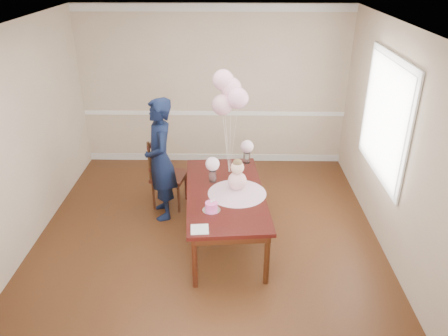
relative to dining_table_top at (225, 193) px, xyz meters
The scene contains 50 objects.
floor 0.74m from the dining_table_top, 165.77° to the right, with size 4.50×5.00×0.00m, color #361C0D.
ceiling 2.02m from the dining_table_top, 165.77° to the right, with size 4.50×5.00×0.02m, color white.
wall_back 2.54m from the dining_table_top, 95.48° to the left, with size 4.50×0.02×2.70m, color tan.
wall_front 2.65m from the dining_table_top, 95.23° to the right, with size 4.50×0.02×2.70m, color tan.
wall_left 2.57m from the dining_table_top, behind, with size 0.02×5.00×2.70m, color tan.
wall_right 2.12m from the dining_table_top, ahead, with size 0.02×5.00×2.70m, color tan.
chair_rail_trim 2.45m from the dining_table_top, 95.50° to the left, with size 4.50×0.02×0.07m, color white.
crown_molding 3.12m from the dining_table_top, 95.50° to the left, with size 4.50×0.02×0.12m, color silver.
baseboard_trim 2.52m from the dining_table_top, 95.50° to the left, with size 4.50×0.02×0.12m, color silver.
window_frame 2.21m from the dining_table_top, 12.46° to the left, with size 0.02×1.66×1.56m, color white.
window_blinds 2.20m from the dining_table_top, 12.57° to the left, with size 0.01×1.50×1.40m, color silver.
dining_table_top is the anchor object (origin of this frame).
table_apron 0.07m from the dining_table_top, ahead, with size 0.86×1.82×0.10m, color black.
table_leg_fl 1.03m from the dining_table_top, 109.56° to the right, with size 0.07×0.07×0.67m, color black.
table_leg_fr 1.03m from the dining_table_top, 60.49° to the right, with size 0.07×0.07×0.67m, color black.
table_leg_bl 1.03m from the dining_table_top, 119.51° to the left, with size 0.07×0.07×0.67m, color black.
table_leg_br 1.03m from the dining_table_top, 70.44° to the left, with size 0.07×0.07×0.67m, color black.
baby_skirt 0.17m from the dining_table_top, 13.46° to the right, with size 0.73×0.73×0.10m, color #D79EB7.
baby_torso 0.25m from the dining_table_top, 13.46° to the right, with size 0.23×0.23×0.23m, color #FFA1CF.
baby_head 0.41m from the dining_table_top, 13.46° to the right, with size 0.16×0.16×0.16m, color beige.
baby_hair 0.46m from the dining_table_top, 13.46° to the right, with size 0.11×0.11×0.11m, color brown.
cake_platter 0.47m from the dining_table_top, 108.99° to the right, with size 0.21×0.21×0.01m, color silver.
birthday_cake 0.48m from the dining_table_top, 108.99° to the right, with size 0.14×0.14×0.10m, color #F14CA6.
cake_flower_a 0.49m from the dining_table_top, 108.99° to the right, with size 0.03×0.03×0.03m, color white.
cake_flower_b 0.46m from the dining_table_top, 106.60° to the right, with size 0.03×0.03×0.03m, color white.
rose_vase_near 0.34m from the dining_table_top, 121.54° to the left, with size 0.10×0.10×0.15m, color white.
roses_near 0.42m from the dining_table_top, 121.54° to the left, with size 0.18×0.18×0.18m, color white.
rose_vase_far 0.90m from the dining_table_top, 70.89° to the left, with size 0.10×0.10×0.15m, color white.
roses_far 0.93m from the dining_table_top, 70.89° to the left, with size 0.18×0.18×0.18m, color silver.
napkin 0.88m from the dining_table_top, 107.40° to the right, with size 0.19×0.19×0.01m, color silver.
balloon_weight 0.54m from the dining_table_top, 84.67° to the left, with size 0.04×0.04×0.02m, color silver.
balloon_a 1.11m from the dining_table_top, 94.98° to the left, with size 0.27×0.27×0.27m, color #DE9DAE.
balloon_b 1.19m from the dining_table_top, 73.17° to the left, with size 0.27×0.27×0.27m, color #F5ADCE.
balloon_c 1.33m from the dining_table_top, 84.52° to the left, with size 0.27×0.27×0.27m, color #FFB4CB.
balloon_d 1.42m from the dining_table_top, 93.27° to the left, with size 0.27×0.27×0.27m, color #FFB4CD.
balloon_ribbon_a 0.69m from the dining_table_top, 89.78° to the left, with size 0.00×0.00×0.80m, color white.
balloon_ribbon_b 0.71m from the dining_table_top, 79.03° to the left, with size 0.00×0.00×0.90m, color silver.
balloon_ribbon_c 0.79m from the dining_table_top, 84.59° to the left, with size 0.00×0.00×1.00m, color white.
balloon_ribbon_d 0.82m from the dining_table_top, 89.36° to the left, with size 0.00×0.00×1.09m, color white.
dining_chair_seat 1.23m from the dining_table_top, 133.36° to the left, with size 0.46×0.46×0.05m, color #36150E.
chair_leg_fl 1.36m from the dining_table_top, 145.27° to the left, with size 0.04×0.04×0.45m, color black.
chair_leg_fr 1.06m from the dining_table_top, 135.97° to the left, with size 0.04×0.04×0.45m, color #32170D.
chair_leg_bl 1.55m from the dining_table_top, 131.69° to the left, with size 0.04×0.04×0.45m, color #38140F.
chair_leg_br 1.28m from the dining_table_top, 120.61° to the left, with size 0.04×0.04×0.45m, color black.
chair_back_post_l 1.30m from the dining_table_top, 145.65° to the left, with size 0.04×0.04×0.59m, color #3C2010.
chair_back_post_r 1.49m from the dining_table_top, 132.18° to the left, with size 0.04×0.04×0.59m, color #38170F.
chair_slat_low 1.39m from the dining_table_top, 138.45° to the left, with size 0.03×0.42×0.05m, color #3C1510.
chair_slat_mid 1.39m from the dining_table_top, 138.45° to the left, with size 0.03×0.42×0.05m, color #381F0F.
chair_slat_top 1.42m from the dining_table_top, 138.45° to the left, with size 0.03×0.42×0.05m, color #3C1410.
woman 1.09m from the dining_table_top, 146.08° to the left, with size 0.63×0.42×1.73m, color black.
Camera 1 is at (0.30, -4.69, 3.41)m, focal length 35.00 mm.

